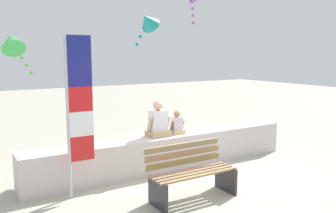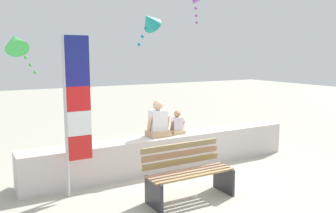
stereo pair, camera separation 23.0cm
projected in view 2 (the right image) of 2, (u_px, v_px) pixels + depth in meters
The scene contains 8 objects.
ground_plane at pixel (191, 181), 6.71m from camera, with size 40.00×40.00×0.00m, color #ACA998.
seawall_ledge at pixel (168, 152), 7.42m from camera, with size 5.89×0.57×0.70m, color beige.
park_bench at pixel (188, 174), 5.86m from camera, with size 1.48×0.61×0.88m.
person_adult at pixel (158, 122), 7.24m from camera, with size 0.49×0.36×0.75m.
person_child at pixel (177, 125), 7.48m from camera, with size 0.32×0.24×0.49m.
flag_banner at pixel (74, 105), 5.81m from camera, with size 0.45×0.05×2.66m.
kite_teal at pixel (149, 21), 8.26m from camera, with size 0.69×0.65×0.86m.
kite_green at pixel (16, 42), 8.32m from camera, with size 0.72×0.71×1.10m.
Camera 2 is at (-3.58, -5.36, 2.36)m, focal length 38.15 mm.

